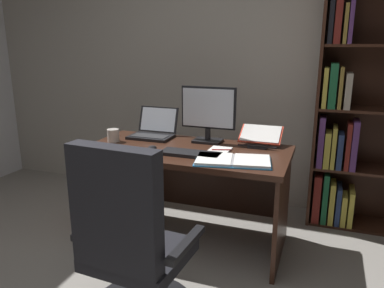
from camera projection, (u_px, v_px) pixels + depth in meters
The scene contains 13 objects.
wall_back at pixel (225, 57), 3.52m from camera, with size 5.70×0.12×2.75m, color #B2ADA3.
desk at pixel (190, 172), 2.90m from camera, with size 1.51×0.75×0.75m.
bookshelf at pixel (352, 118), 3.03m from camera, with size 0.76×0.34×1.99m.
office_chair at pixel (131, 253), 1.97m from camera, with size 0.63×0.60×1.05m.
monitor at pixel (208, 115), 2.92m from camera, with size 0.44×0.16×0.44m.
laptop at pixel (153, 131), 3.13m from camera, with size 0.35×0.31×0.23m.
keyboard at pixel (191, 154), 2.61m from camera, with size 0.42×0.15×0.02m, color black.
computer_mouse at pixel (152, 149), 2.71m from camera, with size 0.06×0.10×0.04m, color black.
reading_stand_with_book at pixel (260, 136), 2.87m from camera, with size 0.32×0.26×0.13m.
open_binder at pixel (233, 160), 2.47m from camera, with size 0.54×0.37×0.02m.
notepad at pixel (219, 151), 2.72m from camera, with size 0.15×0.21×0.01m, color white.
pen at pixel (222, 150), 2.71m from camera, with size 0.01×0.01×0.14m, color maroon.
coffee_mug at pixel (113, 135), 2.98m from camera, with size 0.09×0.09×0.10m, color silver.
Camera 1 is at (0.95, -1.29, 1.50)m, focal length 35.20 mm.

